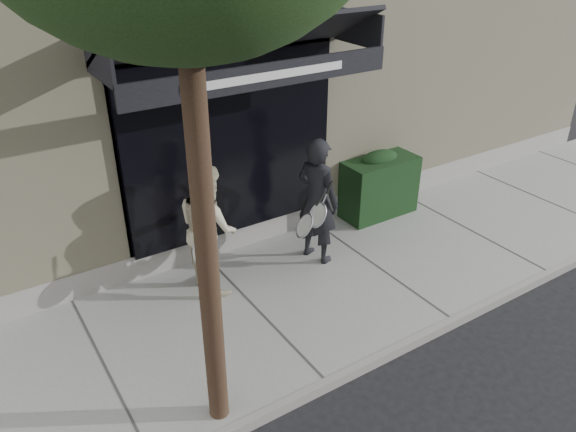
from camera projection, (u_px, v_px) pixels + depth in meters
ground at (373, 270)px, 8.38m from camera, size 80.00×80.00×0.00m
sidewalk at (373, 267)px, 8.35m from camera, size 20.00×3.00×0.12m
curb at (452, 322)px, 7.20m from camera, size 20.00×0.10×0.14m
building_facade at (214, 30)px, 10.75m from camera, size 14.30×8.04×5.64m
hedge at (377, 184)px, 9.52m from camera, size 1.30×0.70×1.14m
pedestrian_front at (317, 201)px, 8.04m from camera, size 0.90×0.92×1.89m
pedestrian_back at (208, 227)px, 7.46m from camera, size 0.74×0.88×1.80m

